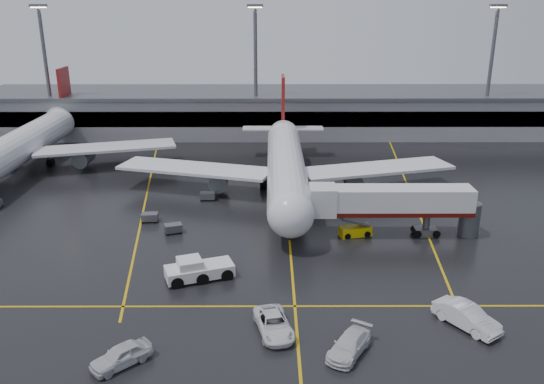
{
  "coord_description": "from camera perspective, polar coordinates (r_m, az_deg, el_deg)",
  "views": [
    {
      "loc": [
        -2.2,
        -65.89,
        26.15
      ],
      "look_at": [
        -2.0,
        -2.0,
        4.0
      ],
      "focal_mm": 36.65,
      "sensor_mm": 36.0,
      "label": 1
    }
  ],
  "objects": [
    {
      "name": "service_van_b",
      "position": [
        45.2,
        7.96,
        -15.27
      ],
      "size": [
        4.54,
        5.57,
        1.52
      ],
      "primitive_type": "imported",
      "rotation": [
        0.0,
        0.0,
        -0.55
      ],
      "color": "silver",
      "rests_on": "ground"
    },
    {
      "name": "apron_line_left",
      "position": [
        82.22,
        -12.67,
        0.1
      ],
      "size": [
        9.99,
        69.35,
        0.02
      ],
      "primitive_type": "cube",
      "rotation": [
        0.0,
        0.0,
        0.14
      ],
      "color": "gold",
      "rests_on": "ground"
    },
    {
      "name": "baggage_cart_c",
      "position": [
        76.99,
        -6.62,
        -0.37
      ],
      "size": [
        2.04,
        1.36,
        1.12
      ],
      "color": "#595B60",
      "rests_on": "ground"
    },
    {
      "name": "service_van_a",
      "position": [
        47.18,
        0.18,
        -13.41
      ],
      "size": [
        3.79,
        6.06,
        1.56
      ],
      "primitive_type": "imported",
      "rotation": [
        0.0,
        0.0,
        0.23
      ],
      "color": "white",
      "rests_on": "ground"
    },
    {
      "name": "service_van_c",
      "position": [
        50.55,
        19.35,
        -11.96
      ],
      "size": [
        5.06,
        5.99,
        1.94
      ],
      "primitive_type": "imported",
      "rotation": [
        0.0,
        0.0,
        0.61
      ],
      "color": "white",
      "rests_on": "ground"
    },
    {
      "name": "light_mast_left",
      "position": [
        116.66,
        -22.21,
        12.01
      ],
      "size": [
        3.0,
        1.2,
        25.45
      ],
      "color": "#595B60",
      "rests_on": "ground"
    },
    {
      "name": "apron_line_centre",
      "position": [
        70.92,
        1.61,
        -2.52
      ],
      "size": [
        0.25,
        90.0,
        0.02
      ],
      "primitive_type": "cube",
      "color": "gold",
      "rests_on": "ground"
    },
    {
      "name": "service_van_d",
      "position": [
        45.03,
        -15.24,
        -15.89
      ],
      "size": [
        4.81,
        4.64,
        1.63
      ],
      "primitive_type": "imported",
      "rotation": [
        0.0,
        0.0,
        -0.83
      ],
      "color": "silver",
      "rests_on": "ground"
    },
    {
      "name": "baggage_cart_b",
      "position": [
        70.69,
        -12.44,
        -2.52
      ],
      "size": [
        2.1,
        1.45,
        1.12
      ],
      "color": "#595B60",
      "rests_on": "ground"
    },
    {
      "name": "apron_line_right",
      "position": [
        82.77,
        13.96,
        0.13
      ],
      "size": [
        7.57,
        69.64,
        0.02
      ],
      "primitive_type": "cube",
      "rotation": [
        0.0,
        0.0,
        -0.1
      ],
      "color": "gold",
      "rests_on": "ground"
    },
    {
      "name": "main_airliner",
      "position": [
        78.74,
        1.43,
        2.93
      ],
      "size": [
        48.8,
        45.6,
        14.1
      ],
      "color": "silver",
      "rests_on": "ground"
    },
    {
      "name": "light_mast_right",
      "position": [
        116.44,
        21.57,
        12.07
      ],
      "size": [
        3.0,
        1.2,
        25.45
      ],
      "color": "#595B60",
      "rests_on": "ground"
    },
    {
      "name": "baggage_cart_a",
      "position": [
        66.79,
        -10.1,
        -3.66
      ],
      "size": [
        2.31,
        1.86,
        1.12
      ],
      "color": "#595B60",
      "rests_on": "ground"
    },
    {
      "name": "terminal",
      "position": [
        115.92,
        0.92,
        8.26
      ],
      "size": [
        122.0,
        19.0,
        8.6
      ],
      "color": "gray",
      "rests_on": "ground"
    },
    {
      "name": "light_mast_mid",
      "position": [
        108.56,
        -1.7,
        12.94
      ],
      "size": [
        3.0,
        1.2,
        25.45
      ],
      "color": "#595B60",
      "rests_on": "ground"
    },
    {
      "name": "pushback_tractor",
      "position": [
        55.71,
        -7.66,
        -7.96
      ],
      "size": [
        7.14,
        4.74,
        2.37
      ],
      "color": "silver",
      "rests_on": "ground"
    },
    {
      "name": "belt_loader",
      "position": [
        65.83,
        8.53,
        -3.96
      ],
      "size": [
        3.97,
        2.5,
        2.34
      ],
      "color": "yellow",
      "rests_on": "ground"
    },
    {
      "name": "ground",
      "position": [
        70.92,
        1.61,
        -2.52
      ],
      "size": [
        220.0,
        220.0,
        0.0
      ],
      "primitive_type": "plane",
      "color": "black",
      "rests_on": "ground"
    },
    {
      "name": "second_airliner",
      "position": [
        98.68,
        -24.04,
        4.6
      ],
      "size": [
        48.8,
        45.6,
        14.1
      ],
      "color": "silver",
      "rests_on": "ground"
    },
    {
      "name": "jet_bridge",
      "position": [
        65.41,
        12.26,
        -1.19
      ],
      "size": [
        19.9,
        3.4,
        6.05
      ],
      "color": "silver",
      "rests_on": "ground"
    },
    {
      "name": "apron_line_stop",
      "position": [
        51.13,
        2.36,
        -11.64
      ],
      "size": [
        60.0,
        0.25,
        0.02
      ],
      "primitive_type": "cube",
      "color": "gold",
      "rests_on": "ground"
    }
  ]
}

